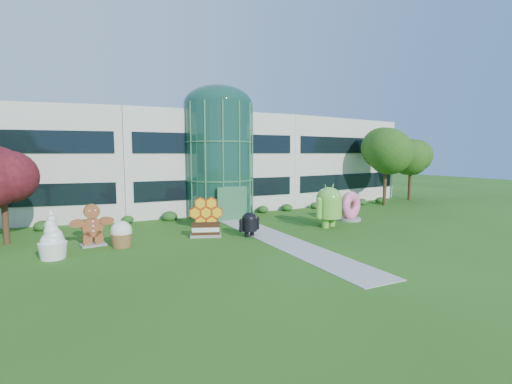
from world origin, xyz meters
name	(u,v)px	position (x,y,z in m)	size (l,w,h in m)	color
ground	(288,244)	(0.00, 0.00, 0.00)	(140.00, 140.00, 0.00)	#215114
building	(198,162)	(0.00, 18.00, 4.65)	(46.00, 15.00, 9.30)	beige
atrium	(219,160)	(0.00, 12.00, 4.90)	(6.00, 6.00, 9.80)	#194738
walkway	(273,237)	(0.00, 2.00, 0.02)	(2.40, 20.00, 0.04)	#9E9E93
tree_red	(4,196)	(-15.50, 7.50, 3.00)	(4.00, 4.00, 6.00)	#3F0C14
trees_backdrop	(215,168)	(0.00, 13.00, 4.20)	(52.00, 8.00, 8.40)	#214A12
android_green	(329,204)	(5.47, 3.17, 1.77)	(3.12, 2.08, 3.53)	#69BA3B
android_black	(249,222)	(-1.28, 2.87, 0.95)	(1.67, 1.12, 1.90)	black
donut	(350,206)	(8.67, 4.59, 1.22)	(2.35, 1.13, 2.44)	pink
gingerbread	(92,225)	(-10.78, 4.79, 1.28)	(2.77, 1.07, 2.56)	brown
ice_cream_sandwich	(206,230)	(-3.90, 4.14, 0.45)	(2.03, 1.01, 0.90)	black
honeycomb	(206,214)	(-2.91, 7.03, 1.04)	(2.64, 0.94, 2.07)	yellow
froyo	(52,234)	(-12.81, 2.71, 1.31)	(1.52, 1.52, 2.61)	white
cupcake	(121,234)	(-9.27, 3.69, 0.79)	(1.31, 1.31, 1.58)	white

